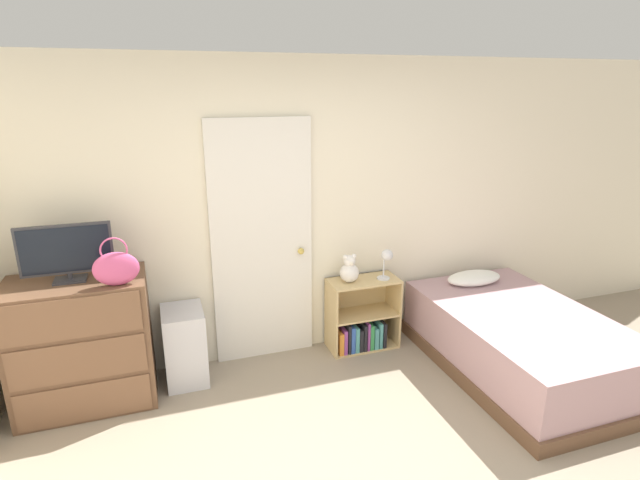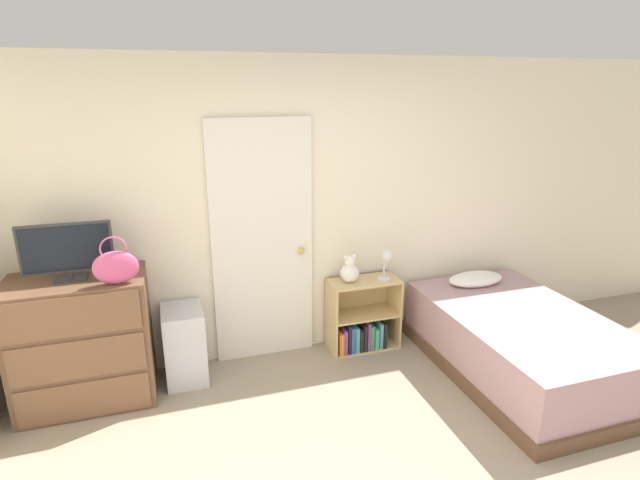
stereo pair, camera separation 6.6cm
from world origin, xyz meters
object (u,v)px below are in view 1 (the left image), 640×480
object	(u,v)px
storage_bin	(185,345)
bookshelf	(360,323)
dresser	(83,343)
tv	(66,252)
desk_lamp	(387,258)
handbag	(116,268)
teddy_bear	(349,270)
bed	(519,341)

from	to	relation	value
storage_bin	bookshelf	xyz separation A→B (m)	(1.55, 0.04, -0.07)
dresser	tv	bearing A→B (deg)	140.23
dresser	bookshelf	world-z (taller)	dresser
tv	desk_lamp	world-z (taller)	tv
handbag	desk_lamp	distance (m)	2.21
storage_bin	teddy_bear	world-z (taller)	teddy_bear
teddy_bear	storage_bin	bearing A→B (deg)	-178.22
dresser	desk_lamp	world-z (taller)	dresser
dresser	bed	bearing A→B (deg)	-11.06
tv	bed	world-z (taller)	tv
dresser	bed	xyz separation A→B (m)	(3.38, -0.66, -0.23)
bookshelf	desk_lamp	distance (m)	0.66
storage_bin	desk_lamp	distance (m)	1.85
tv	handbag	world-z (taller)	tv
storage_bin	teddy_bear	bearing A→B (deg)	1.78
bookshelf	desk_lamp	bearing A→B (deg)	-10.12
bookshelf	bed	size ratio (longest dim) A/B	0.35
dresser	storage_bin	distance (m)	0.75
dresser	handbag	world-z (taller)	handbag
tv	teddy_bear	xyz separation A→B (m)	(2.17, 0.10, -0.44)
teddy_bear	tv	bearing A→B (deg)	-177.26
dresser	storage_bin	xyz separation A→B (m)	(0.72, 0.07, -0.19)
dresser	desk_lamp	xyz separation A→B (m)	(2.49, 0.07, 0.36)
handbag	desk_lamp	world-z (taller)	handbag
desk_lamp	tv	bearing A→B (deg)	-178.63
tv	bed	distance (m)	3.59
dresser	desk_lamp	distance (m)	2.52
storage_bin	bed	size ratio (longest dim) A/B	0.33
tv	bookshelf	xyz separation A→B (m)	(2.29, 0.10, -0.97)
storage_bin	bed	world-z (taller)	bed
storage_bin	desk_lamp	xyz separation A→B (m)	(1.77, 0.00, 0.54)
handbag	storage_bin	bearing A→B (deg)	31.93
teddy_bear	bed	size ratio (longest dim) A/B	0.14
handbag	storage_bin	distance (m)	0.94
teddy_bear	bed	distance (m)	1.53
dresser	tv	size ratio (longest dim) A/B	1.61
storage_bin	desk_lamp	size ratio (longest dim) A/B	2.22
handbag	desk_lamp	size ratio (longest dim) A/B	1.24
desk_lamp	bed	world-z (taller)	desk_lamp
handbag	storage_bin	world-z (taller)	handbag
handbag	bed	xyz separation A→B (m)	(3.07, -0.48, -0.85)
bookshelf	storage_bin	bearing A→B (deg)	-178.53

